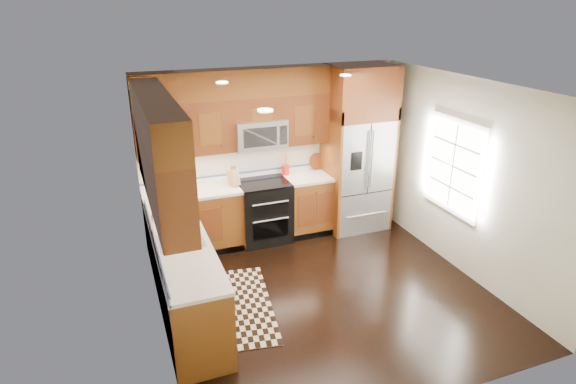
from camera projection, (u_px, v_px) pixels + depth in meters
name	position (u px, v px, depth m)	size (l,w,h in m)	color
ground	(323.00, 292.00, 6.17)	(4.00, 4.00, 0.00)	black
wall_back	(272.00, 152.00, 7.42)	(4.00, 0.02, 2.60)	silver
wall_left	(153.00, 224.00, 5.02)	(0.02, 4.00, 2.60)	silver
wall_right	(464.00, 178.00, 6.34)	(0.02, 4.00, 2.60)	silver
window	(454.00, 166.00, 6.47)	(0.04, 1.10, 1.30)	white
base_cabinets	(212.00, 246.00, 6.37)	(2.85, 3.00, 0.90)	brown
countertop	(218.00, 208.00, 6.35)	(2.86, 3.01, 0.04)	white
upper_cabinets	(207.00, 126.00, 5.98)	(2.85, 3.00, 1.15)	brown
range	(264.00, 211.00, 7.36)	(0.76, 0.67, 0.95)	black
microwave	(260.00, 134.00, 7.02)	(0.76, 0.40, 0.42)	#B2B2B7
refrigerator	(358.00, 149.00, 7.52)	(0.98, 0.75, 2.60)	#B2B2B7
sink_faucet	(177.00, 237.00, 5.42)	(0.54, 0.44, 0.37)	#B2B2B7
rug	(230.00, 306.00, 5.86)	(0.99, 1.65, 0.01)	black
knife_block	(233.00, 177.00, 7.03)	(0.16, 0.18, 0.30)	#A98152
utensil_crock	(286.00, 167.00, 7.47)	(0.14, 0.14, 0.33)	red
cutting_board	(317.00, 169.00, 7.74)	(0.27, 0.27, 0.02)	brown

